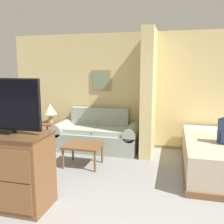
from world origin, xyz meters
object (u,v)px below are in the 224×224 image
(coffee_table, at_px, (83,147))
(table_lamp, at_px, (50,110))
(couch, at_px, (97,135))
(tv_dresser, at_px, (7,170))
(tv, at_px, (2,106))

(coffee_table, bearing_deg, table_lamp, 139.78)
(couch, bearing_deg, table_lamp, -178.40)
(table_lamp, xyz_separation_m, tv_dresser, (0.70, -2.52, -0.36))
(table_lamp, bearing_deg, tv_dresser, -74.53)
(couch, bearing_deg, tv, -99.38)
(tv_dresser, bearing_deg, couch, 80.62)
(couch, bearing_deg, tv_dresser, -99.38)
(coffee_table, xyz_separation_m, tv_dresser, (-0.48, -1.53, 0.14))
(table_lamp, relative_size, tv, 0.42)
(couch, xyz_separation_m, coffee_table, (0.06, -1.03, 0.04))
(coffee_table, relative_size, tv_dresser, 0.60)
(table_lamp, bearing_deg, couch, 1.60)
(coffee_table, height_order, tv, tv)
(couch, height_order, coffee_table, couch)
(couch, xyz_separation_m, tv, (-0.42, -2.56, 1.03))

